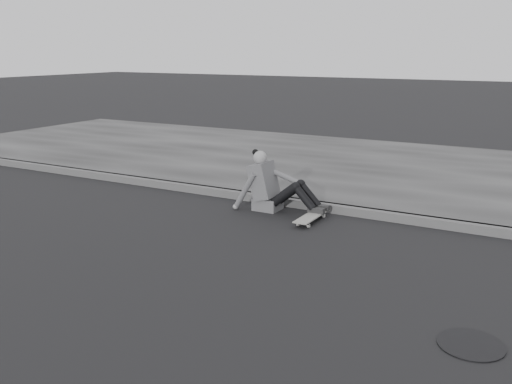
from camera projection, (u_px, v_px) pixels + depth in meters
ground at (407, 307)px, 5.20m from camera, size 80.00×80.00×0.00m
curb at (459, 226)px, 7.38m from camera, size 24.00×0.16×0.12m
sidewalk at (490, 180)px, 9.94m from camera, size 24.00×6.00×0.12m
manhole at (471, 345)px, 4.52m from camera, size 0.52×0.52×0.01m
skateboard at (311, 217)px, 7.74m from camera, size 0.20×0.78×0.09m
seated_woman at (272, 186)px, 8.22m from camera, size 1.38×0.46×0.88m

